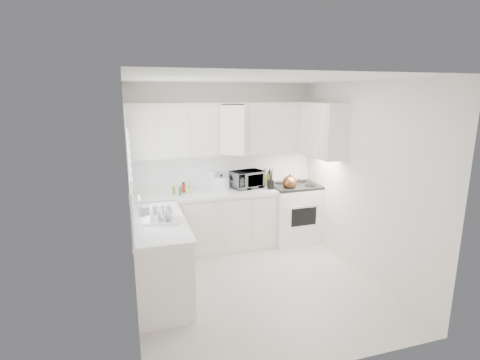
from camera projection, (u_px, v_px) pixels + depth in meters
name	position (u px, v px, depth m)	size (l,w,h in m)	color
floor	(256.00, 285.00, 4.84)	(3.20, 3.20, 0.00)	beige
ceiling	(258.00, 79.00, 4.25)	(3.20, 3.20, 0.00)	white
wall_back	(224.00, 165.00, 6.03)	(3.00, 3.00, 0.00)	silver
wall_front	(323.00, 235.00, 3.06)	(3.00, 3.00, 0.00)	silver
wall_left	(130.00, 198.00, 4.11)	(3.20, 3.20, 0.00)	silver
wall_right	(362.00, 180.00, 4.98)	(3.20, 3.20, 0.00)	silver
window_blinds	(129.00, 170.00, 4.38)	(0.06, 0.96, 1.06)	white
lower_cabinets_back	(205.00, 223.00, 5.83)	(2.22, 0.60, 0.90)	silver
lower_cabinets_left	(159.00, 258.00, 4.58)	(0.60, 1.60, 0.90)	silver
countertop_back	(205.00, 194.00, 5.72)	(2.24, 0.64, 0.05)	white
countertop_left	(158.00, 222.00, 4.47)	(0.64, 1.62, 0.05)	white
backsplash_back	(224.00, 170.00, 6.04)	(2.98, 0.02, 0.55)	white
backsplash_left	(131.00, 200.00, 4.32)	(0.02, 1.60, 0.55)	white
upper_cabinets_back	(226.00, 154.00, 5.83)	(3.00, 0.33, 0.80)	silver
upper_cabinets_right	(321.00, 156.00, 5.65)	(0.33, 0.90, 0.80)	silver
sink	(155.00, 202.00, 4.76)	(0.42, 0.38, 0.30)	gray
stove	(295.00, 205.00, 6.19)	(0.81, 0.66, 1.24)	white
tea_kettle	(290.00, 182.00, 5.89)	(0.28, 0.24, 0.26)	brown
frying_pan	(301.00, 182.00, 6.32)	(0.26, 0.43, 0.04)	black
microwave	(247.00, 178.00, 5.96)	(0.49, 0.27, 0.33)	gray
rice_cooker	(222.00, 182.00, 5.85)	(0.25, 0.25, 0.25)	white
paper_towel	(213.00, 180.00, 5.95)	(0.12, 0.12, 0.27)	white
utensil_crock	(271.00, 178.00, 5.88)	(0.11, 0.11, 0.34)	black
dish_rack	(161.00, 213.00, 4.37)	(0.41, 0.31, 0.22)	white
spice_left_0	(173.00, 188.00, 5.68)	(0.06, 0.06, 0.13)	olive
spice_left_1	(179.00, 190.00, 5.62)	(0.06, 0.06, 0.13)	#20612F
spice_left_2	(183.00, 188.00, 5.73)	(0.06, 0.06, 0.13)	#AD2A17
spice_left_3	(189.00, 189.00, 5.66)	(0.06, 0.06, 0.13)	#C4E034
sauce_right_0	(260.00, 180.00, 6.13)	(0.06, 0.06, 0.19)	#AD2A17
sauce_right_1	(264.00, 180.00, 6.09)	(0.06, 0.06, 0.19)	#C4E034
sauce_right_2	(266.00, 179.00, 6.16)	(0.06, 0.06, 0.19)	#544618
sauce_right_3	(270.00, 180.00, 6.12)	(0.06, 0.06, 0.19)	black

